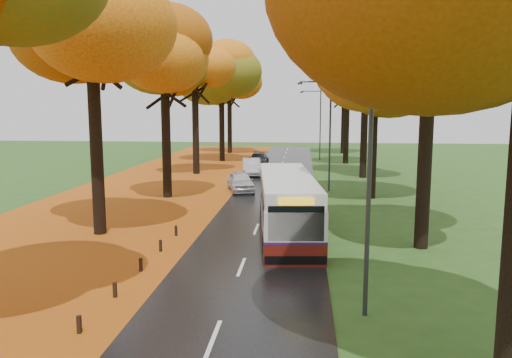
# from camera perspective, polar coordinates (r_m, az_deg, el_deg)

# --- Properties ---
(road) EXTENTS (6.50, 90.00, 0.04)m
(road) POSITION_cam_1_polar(r_m,az_deg,el_deg) (32.01, 1.21, -2.75)
(road) COLOR black
(road) RESTS_ON ground
(centre_line) EXTENTS (0.12, 90.00, 0.01)m
(centre_line) POSITION_cam_1_polar(r_m,az_deg,el_deg) (32.00, 1.21, -2.71)
(centre_line) COLOR silver
(centre_line) RESTS_ON road
(leaf_verge) EXTENTS (12.00, 90.00, 0.02)m
(leaf_verge) POSITION_cam_1_polar(r_m,az_deg,el_deg) (33.87, -14.16, -2.41)
(leaf_verge) COLOR #84380C
(leaf_verge) RESTS_ON ground
(leaf_drift) EXTENTS (0.90, 90.00, 0.01)m
(leaf_drift) POSITION_cam_1_polar(r_m,az_deg,el_deg) (32.37, -4.18, -2.61)
(leaf_drift) COLOR #B35912
(leaf_drift) RESTS_ON road
(trees_left) EXTENTS (9.20, 74.00, 13.88)m
(trees_left) POSITION_cam_1_polar(r_m,az_deg,el_deg) (34.89, -10.67, 13.72)
(trees_left) COLOR black
(trees_left) RESTS_ON ground
(trees_right) EXTENTS (9.30, 74.20, 13.96)m
(trees_right) POSITION_cam_1_polar(r_m,az_deg,el_deg) (33.79, 14.16, 14.06)
(trees_right) COLOR black
(trees_right) RESTS_ON ground
(bollard_row) EXTENTS (0.11, 23.51, 0.52)m
(bollard_row) POSITION_cam_1_polar(r_m,az_deg,el_deg) (13.88, -21.92, -17.43)
(bollard_row) COLOR black
(bollard_row) RESTS_ON ground
(streetlamp_near) EXTENTS (2.45, 0.18, 8.00)m
(streetlamp_near) POSITION_cam_1_polar(r_m,az_deg,el_deg) (14.49, 11.89, 2.45)
(streetlamp_near) COLOR #333538
(streetlamp_near) RESTS_ON ground
(streetlamp_mid) EXTENTS (2.45, 0.18, 8.00)m
(streetlamp_mid) POSITION_cam_1_polar(r_m,az_deg,el_deg) (36.40, 8.07, 5.95)
(streetlamp_mid) COLOR #333538
(streetlamp_mid) RESTS_ON ground
(streetlamp_far) EXTENTS (2.45, 0.18, 8.00)m
(streetlamp_far) POSITION_cam_1_polar(r_m,az_deg,el_deg) (58.37, 7.12, 6.81)
(streetlamp_far) COLOR #333538
(streetlamp_far) RESTS_ON ground
(bus) EXTENTS (3.52, 10.92, 2.82)m
(bus) POSITION_cam_1_polar(r_m,az_deg,el_deg) (24.24, 3.53, -2.73)
(bus) COLOR #5A140E
(bus) RESTS_ON road
(car_white) EXTENTS (2.71, 4.45, 1.41)m
(car_white) POSITION_cam_1_polar(r_m,az_deg,el_deg) (36.29, -1.78, -0.28)
(car_white) COLOR silver
(car_white) RESTS_ON road
(car_silver) EXTENTS (2.22, 4.72, 1.50)m
(car_silver) POSITION_cam_1_polar(r_m,az_deg,el_deg) (44.75, -0.53, 1.41)
(car_silver) COLOR #ABADB3
(car_silver) RESTS_ON road
(car_dark) EXTENTS (2.05, 4.67, 1.34)m
(car_dark) POSITION_cam_1_polar(r_m,az_deg,el_deg) (51.72, 0.26, 2.25)
(car_dark) COLOR black
(car_dark) RESTS_ON road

